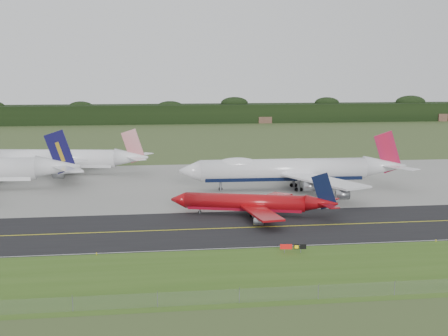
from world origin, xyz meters
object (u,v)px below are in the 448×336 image
(jet_ba_747, at_px, (292,170))
(jet_star_tail, at_px, (62,159))
(jet_red_737, at_px, (254,203))
(taxiway_sign, at_px, (293,247))

(jet_ba_747, bearing_deg, jet_star_tail, 152.14)
(jet_red_737, bearing_deg, jet_ba_747, 61.46)
(jet_ba_747, bearing_deg, taxiway_sign, -103.60)
(jet_star_tail, bearing_deg, jet_red_737, -52.27)
(taxiway_sign, bearing_deg, jet_red_737, 93.11)
(jet_red_737, height_order, jet_star_tail, jet_star_tail)
(jet_ba_747, xyz_separation_m, jet_star_tail, (-68.59, 36.26, -0.63))
(jet_star_tail, xyz_separation_m, taxiway_sign, (53.56, -98.35, -3.91))
(jet_ba_747, relative_size, jet_star_tail, 1.16)
(jet_red_737, bearing_deg, jet_star_tail, 127.73)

